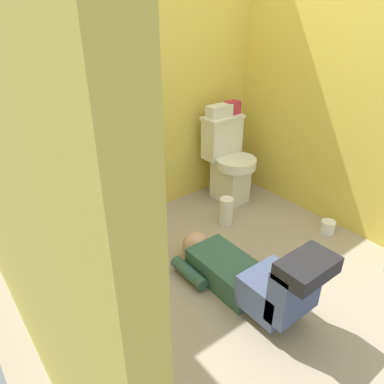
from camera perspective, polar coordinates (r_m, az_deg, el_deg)
The scene contains 15 objects.
ground_plane at distance 2.51m, azimuth 5.26°, elevation -12.93°, with size 2.73×3.05×0.04m, color tan.
wall_back at distance 2.79m, azimuth -9.36°, elevation 19.12°, with size 2.39×0.08×2.40m, color #E0C84E.
wall_right at distance 2.86m, azimuth 24.69°, elevation 17.28°, with size 0.08×2.05×2.40m, color #E0C84E.
toilet at distance 3.20m, azimuth 5.74°, elevation 4.97°, with size 0.36×0.46×0.75m.
vanity_cabinet at distance 2.44m, azimuth -17.45°, elevation -2.90°, with size 0.60×0.53×0.82m.
faucet at distance 2.38m, azimuth -20.42°, elevation 7.93°, with size 0.02×0.02×0.10m, color silver.
person_plumber at distance 2.22m, azimuth 8.89°, elevation -12.91°, with size 0.39×1.06×0.52m.
tissue_box at distance 3.09m, azimuth 4.33°, elevation 12.69°, with size 0.22×0.11×0.10m, color silver.
toiletry_bag at distance 3.19m, azimuth 6.41°, elevation 13.17°, with size 0.12×0.09×0.11m, color #B22D3F.
soap_dispenser at distance 2.31m, azimuth -24.74°, elevation 6.99°, with size 0.06×0.06×0.17m.
bottle_blue at distance 2.30m, azimuth -22.06°, elevation 7.13°, with size 0.05×0.05×0.12m, color #3B60B3.
bottle_pink at distance 2.30m, azimuth -20.88°, elevation 7.73°, with size 0.04×0.04×0.14m, color pink.
bottle_green at distance 2.40m, azimuth -19.55°, elevation 8.54°, with size 0.06×0.06×0.13m, color #4F9849.
paper_towel_roll at distance 2.93m, azimuth 5.44°, elevation -3.00°, with size 0.11×0.11×0.23m, color white.
toilet_paper_roll at distance 3.03m, azimuth 20.70°, elevation -5.18°, with size 0.11×0.11×0.10m, color white.
Camera 1 is at (-1.33, -1.35, 1.63)m, focal length 33.67 mm.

